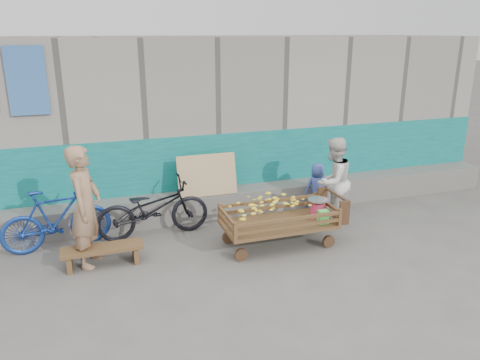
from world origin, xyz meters
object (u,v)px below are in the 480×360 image
object	(u,v)px
bench	(103,252)
vendor_man	(86,207)
banana_cart	(277,213)
woman	(333,181)
child	(317,188)
bicycle_dark	(153,209)
bicycle_blue	(56,219)

from	to	relation	value
bench	vendor_man	bearing A→B (deg)	143.43
bench	banana_cart	bearing A→B (deg)	-4.21
woman	child	distance (m)	0.61
banana_cart	bicycle_dark	distance (m)	1.93
banana_cart	woman	bearing A→B (deg)	22.68
woman	bicycle_blue	size ratio (longest dim) A/B	0.95
vendor_man	bicycle_blue	world-z (taller)	vendor_man
vendor_man	bicycle_dark	bearing A→B (deg)	-37.99
banana_cart	woman	size ratio (longest dim) A/B	1.23
bench	woman	world-z (taller)	woman
child	banana_cart	bearing A→B (deg)	46.11
vendor_man	child	bearing A→B (deg)	-60.26
woman	child	world-z (taller)	woman
banana_cart	bicycle_blue	world-z (taller)	bicycle_blue
vendor_man	banana_cart	bearing A→B (deg)	-77.52
child	bicycle_dark	bearing A→B (deg)	7.41
bicycle_dark	bicycle_blue	size ratio (longest dim) A/B	1.12
child	bicycle_dark	world-z (taller)	bicycle_dark
woman	bicycle_dark	world-z (taller)	woman
bench	vendor_man	size ratio (longest dim) A/B	0.65
bench	bicycle_blue	world-z (taller)	bicycle_blue
bench	woman	xyz separation A→B (m)	(3.72, 0.32, 0.54)
woman	vendor_man	bearing A→B (deg)	-22.20
child	bicycle_dark	xyz separation A→B (m)	(-2.90, -0.10, 0.01)
vendor_man	bicycle_blue	xyz separation A→B (m)	(-0.43, 0.64, -0.38)
bicycle_dark	bicycle_blue	bearing A→B (deg)	87.45
vendor_man	child	world-z (taller)	vendor_man
bench	vendor_man	xyz separation A→B (m)	(-0.16, 0.12, 0.64)
banana_cart	vendor_man	bearing A→B (deg)	173.52
child	vendor_man	bearing A→B (deg)	16.20
vendor_man	bicycle_dark	xyz separation A→B (m)	(0.98, 0.64, -0.39)
woman	child	xyz separation A→B (m)	(0.00, 0.54, -0.29)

